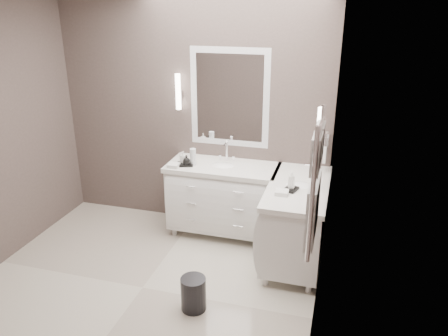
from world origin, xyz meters
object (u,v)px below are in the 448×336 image
(vanity_right, at_px, (296,218))
(waste_bin, at_px, (193,294))
(towel_ladder, at_px, (315,188))
(vanity_back, at_px, (223,195))

(vanity_right, height_order, waste_bin, vanity_right)
(towel_ladder, bearing_deg, vanity_back, 124.10)
(towel_ladder, bearing_deg, waste_bin, 165.57)
(towel_ladder, distance_m, waste_bin, 1.60)
(vanity_back, distance_m, waste_bin, 1.42)
(towel_ladder, height_order, waste_bin, towel_ladder)
(towel_ladder, bearing_deg, vanity_right, 99.84)
(waste_bin, bearing_deg, towel_ladder, -14.43)
(vanity_back, distance_m, towel_ladder, 2.16)
(towel_ladder, relative_size, waste_bin, 2.88)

